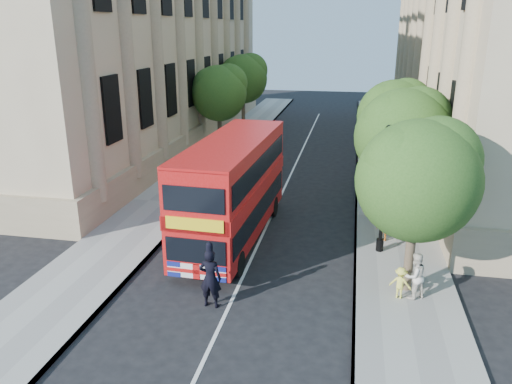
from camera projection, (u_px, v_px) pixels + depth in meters
The scene contains 16 objects.
ground at pixel (222, 321), 15.63m from camera, with size 120.00×120.00×0.00m, color black.
pavement_right at pixel (392, 218), 23.86m from camera, with size 3.50×80.00×0.12m, color gray.
pavement_left at pixel (165, 202), 25.98m from camera, with size 3.50×80.00×0.12m, color gray.
building_left at pixel (125, 24), 37.69m from camera, with size 12.00×38.00×18.00m, color tan.
tree_right_near at pixel (419, 174), 16.04m from camera, with size 4.00×4.00×6.08m.
tree_right_mid at pixel (404, 132), 21.56m from camera, with size 4.20×4.20×6.37m.
tree_right_far at pixel (395, 113), 27.19m from camera, with size 4.00×4.00×6.15m.
tree_left_far at pixel (220, 90), 35.84m from camera, with size 4.00×4.00×6.30m.
tree_left_back at pixel (244, 76), 43.21m from camera, with size 4.20×4.20×6.65m.
lamp_post at pixel (384, 195), 19.50m from camera, with size 0.32×0.32×5.16m.
double_decker_bus at pixel (233, 187), 20.96m from camera, with size 2.87×9.41×4.30m.
box_van at pixel (256, 155), 30.83m from camera, with size 1.99×4.43×2.48m.
police_constable at pixel (210, 278), 16.14m from camera, with size 0.74×0.49×2.03m, color black.
woman_pedestrian at pixel (415, 276), 16.48m from camera, with size 0.78×0.61×1.61m, color silver.
child_a at pixel (384, 228), 21.02m from camera, with size 0.65×0.27×1.11m, color orange.
child_b at pixel (400, 283), 16.57m from camera, with size 0.71×0.41×1.10m, color #E5DD4E.
Camera 1 is at (3.67, -13.10, 8.75)m, focal length 35.00 mm.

